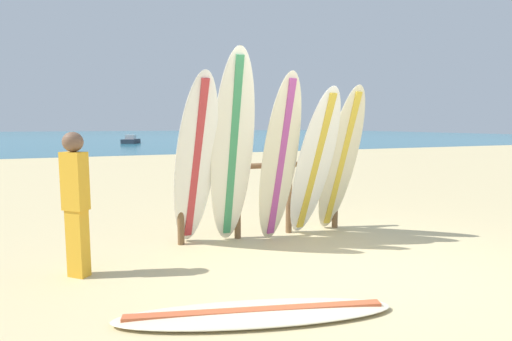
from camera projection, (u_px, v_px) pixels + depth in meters
ground_plane at (352, 269)px, 4.51m from camera, size 120.00×120.00×0.00m
ocean_water at (111, 135)px, 57.91m from camera, size 120.00×80.00×0.01m
surfboard_rack at (264, 187)px, 5.80m from camera, size 2.50×0.09×1.16m
surfboard_leaning_far_left at (195, 163)px, 5.10m from camera, size 0.60×0.99×2.23m
surfboard_leaning_left at (232, 151)px, 5.19m from camera, size 0.60×0.88×2.52m
surfboard_leaning_center_left at (280, 160)px, 5.36m from camera, size 0.68×0.69×2.27m
surfboard_leaning_center at (314, 164)px, 5.60m from camera, size 0.65×0.92×2.10m
surfboard_leaning_center_right at (341, 161)px, 5.84m from camera, size 0.52×0.87×2.13m
surfboard_lying_on_sand at (256, 313)px, 3.37m from camera, size 2.40×1.08×0.08m
beachgoer_standing at (76, 198)px, 4.20m from camera, size 0.29×0.28×1.52m
small_boat_offshore at (131, 140)px, 34.04m from camera, size 1.75×2.27×0.71m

